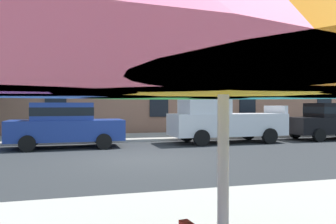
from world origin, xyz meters
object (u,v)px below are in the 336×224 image
(pickup_white, at_px, (222,120))
(sedan_black, at_px, (331,120))
(sedan_blue, at_px, (65,124))
(patio_umbrella, at_px, (224,47))

(pickup_white, height_order, sedan_black, pickup_white)
(sedan_blue, relative_size, sedan_black, 1.00)
(pickup_white, xyz_separation_m, patio_umbrella, (-5.79, -12.70, 0.97))
(patio_umbrella, bearing_deg, sedan_black, 47.51)
(sedan_black, distance_m, patio_umbrella, 17.26)
(sedan_blue, xyz_separation_m, pickup_white, (6.71, 0.00, 0.08))
(sedan_blue, distance_m, sedan_black, 12.55)
(sedan_blue, xyz_separation_m, sedan_black, (12.55, 0.00, 0.00))
(sedan_blue, xyz_separation_m, patio_umbrella, (0.92, -12.70, 1.05))
(pickup_white, bearing_deg, sedan_blue, -180.00)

